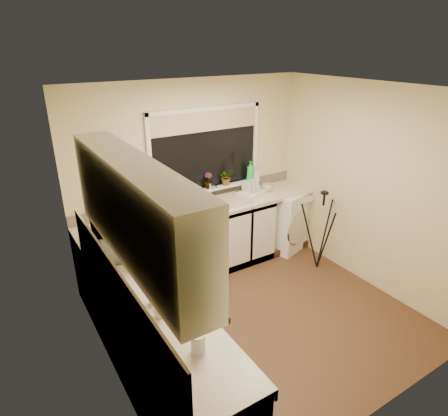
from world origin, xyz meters
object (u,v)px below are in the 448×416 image
kettle (142,257)px  plant_d (226,177)px  plant_c (208,180)px  cup_back (267,188)px  cup_left (159,312)px  washing_machine (284,218)px  tripod (321,231)px  dish_rack (251,193)px  soap_bottle_green (250,171)px  glass_jug (198,343)px  plant_a (169,188)px  microwave (113,239)px  steel_jar (154,298)px  laptop (158,216)px  soap_bottle_clear (256,172)px

kettle → plant_d: 2.04m
plant_c → cup_back: (0.83, -0.19, -0.20)m
cup_left → washing_machine: bearing=31.9°
tripod → cup_back: bearing=90.8°
dish_rack → soap_bottle_green: size_ratio=1.28×
glass_jug → plant_a: size_ratio=0.59×
plant_a → plant_c: (0.59, 0.03, -0.02)m
kettle → microwave: microwave is taller
kettle → microwave: size_ratio=0.42×
dish_rack → steel_jar: steel_jar is taller
dish_rack → washing_machine: bearing=-25.9°
cup_left → cup_back: bearing=36.0°
glass_jug → plant_d: (1.74, 2.39, 0.19)m
kettle → steel_jar: 0.58m
kettle → plant_a: size_ratio=0.94×
laptop → kettle: (-0.54, -0.88, 0.05)m
glass_jug → steel_jar: 0.65m
plant_c → cup_left: 2.47m
soap_bottle_green → soap_bottle_clear: (0.11, 0.02, -0.04)m
microwave → plant_a: bearing=-42.7°
plant_a → cup_left: 2.12m
cup_left → soap_bottle_green: bearing=40.6°
dish_rack → plant_c: size_ratio=1.67×
soap_bottle_green → tripod: bearing=-64.8°
soap_bottle_green → dish_rack: bearing=-120.0°
tripod → plant_c: size_ratio=5.24×
plant_d → cup_back: (0.56, -0.19, -0.20)m
laptop → microwave: 0.82m
tripod → steel_jar: tripod is taller
washing_machine → dish_rack: size_ratio=2.50×
washing_machine → cup_left: (-2.65, -1.65, 0.51)m
plant_d → cup_back: 0.62m
cup_back → plant_c: bearing=166.9°
kettle → dish_rack: kettle is taller
washing_machine → steel_jar: size_ratio=8.29×
tripod → steel_jar: bearing=177.9°
laptop → kettle: size_ratio=1.65×
soap_bottle_green → cup_left: 2.89m
plant_a → cup_back: 1.45m
kettle → cup_left: bearing=-101.5°
tripod → kettle: bearing=166.1°
laptop → plant_c: plant_c is taller
soap_bottle_clear → soap_bottle_green: bearing=-171.1°
plant_d → kettle: bearing=-144.8°
microwave → kettle: bearing=-152.4°
washing_machine → microwave: (-2.64, -0.49, 0.61)m
washing_machine → soap_bottle_green: bearing=136.4°
microwave → plant_c: size_ratio=2.57×
plant_c → soap_bottle_green: 0.65m
soap_bottle_clear → cup_left: 2.98m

